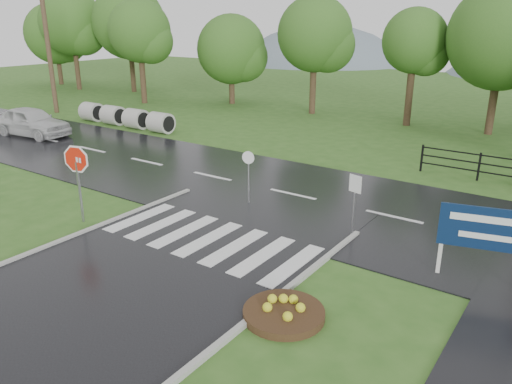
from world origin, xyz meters
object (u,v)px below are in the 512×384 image
Objects in this scene: culvert_pipes at (124,117)px; stop_sign at (77,166)px; car_white at (33,136)px; estate_billboard at (490,233)px.

culvert_pipes is 15.66m from stop_sign.
estate_billboard is at bearing -104.19° from car_white.
estate_billboard is at bearing -19.69° from culvert_pipes.
stop_sign is 1.18× the size of estate_billboard.
stop_sign is (10.81, -11.25, 1.33)m from culvert_pipes.
stop_sign is at bearing -46.13° from culvert_pipes.
estate_billboard reaches higher than culvert_pipes.
stop_sign is 12.26m from estate_billboard.
estate_billboard is 25.23m from car_white.
culvert_pipes reaches higher than car_white.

